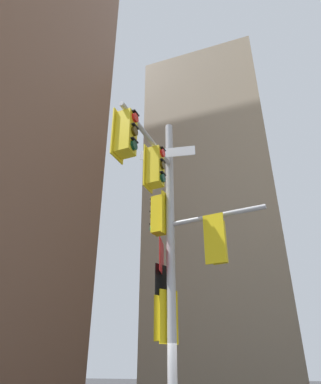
# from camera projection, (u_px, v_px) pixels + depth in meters

# --- Properties ---
(building_mid_block) EXTENTS (12.48, 12.48, 35.05)m
(building_mid_block) POSITION_uv_depth(u_px,v_px,m) (217.00, 208.00, 37.16)
(building_mid_block) COLOR tan
(building_mid_block) RESTS_ON ground
(signal_pole_assembly) EXTENTS (2.98, 3.05, 8.23)m
(signal_pole_assembly) POSITION_uv_depth(u_px,v_px,m) (167.00, 233.00, 7.87)
(signal_pole_assembly) COLOR #B2B2B5
(signal_pole_assembly) RESTS_ON ground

